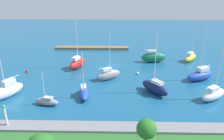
{
  "coord_description": "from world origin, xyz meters",
  "views": [
    {
      "loc": [
        -1.23,
        61.99,
        23.45
      ],
      "look_at": [
        0.0,
        8.21,
        1.5
      ],
      "focal_mm": 35.58,
      "sensor_mm": 36.0,
      "label": 1
    }
  ],
  "objects_px": {
    "sailboat_gray_outer_mooring": "(108,74)",
    "sailboat_white_west_end": "(213,94)",
    "park_tree_mideast": "(147,129)",
    "mooring_buoy_white": "(138,73)",
    "pier_dock": "(92,48)",
    "sailboat_white_far_south": "(8,90)",
    "sailboat_red_lone_north": "(77,63)",
    "sailboat_gray_off_beacon": "(47,101)",
    "mooring_buoy_red": "(27,71)",
    "sailboat_blue_along_channel": "(200,75)",
    "sailboat_navy_inner_mooring": "(155,87)",
    "sailboat_yellow_by_breakwater": "(190,57)",
    "harbor_beacon": "(5,114)",
    "sailboat_blue_east_end": "(84,93)",
    "sailboat_green_near_pier": "(153,57)"
  },
  "relations": [
    {
      "from": "sailboat_white_far_south",
      "to": "sailboat_white_west_end",
      "type": "relative_size",
      "value": 1.31
    },
    {
      "from": "sailboat_white_far_south",
      "to": "harbor_beacon",
      "type": "bearing_deg",
      "value": 56.17
    },
    {
      "from": "sailboat_blue_east_end",
      "to": "sailboat_yellow_by_breakwater",
      "type": "bearing_deg",
      "value": 118.21
    },
    {
      "from": "pier_dock",
      "to": "sailboat_gray_outer_mooring",
      "type": "bearing_deg",
      "value": 104.65
    },
    {
      "from": "sailboat_white_far_south",
      "to": "sailboat_blue_along_channel",
      "type": "relative_size",
      "value": 1.1
    },
    {
      "from": "sailboat_white_far_south",
      "to": "sailboat_gray_outer_mooring",
      "type": "height_order",
      "value": "sailboat_white_far_south"
    },
    {
      "from": "sailboat_navy_inner_mooring",
      "to": "sailboat_white_west_end",
      "type": "height_order",
      "value": "sailboat_navy_inner_mooring"
    },
    {
      "from": "pier_dock",
      "to": "sailboat_blue_along_channel",
      "type": "bearing_deg",
      "value": 138.61
    },
    {
      "from": "sailboat_blue_along_channel",
      "to": "sailboat_white_west_end",
      "type": "bearing_deg",
      "value": 62.07
    },
    {
      "from": "sailboat_yellow_by_breakwater",
      "to": "mooring_buoy_red",
      "type": "relative_size",
      "value": 15.8
    },
    {
      "from": "sailboat_gray_outer_mooring",
      "to": "sailboat_white_west_end",
      "type": "xyz_separation_m",
      "value": [
        -22.3,
        9.71,
        -0.07
      ]
    },
    {
      "from": "sailboat_navy_inner_mooring",
      "to": "mooring_buoy_red",
      "type": "bearing_deg",
      "value": 32.87
    },
    {
      "from": "park_tree_mideast",
      "to": "sailboat_blue_east_end",
      "type": "height_order",
      "value": "sailboat_blue_east_end"
    },
    {
      "from": "sailboat_blue_along_channel",
      "to": "sailboat_red_lone_north",
      "type": "distance_m",
      "value": 33.03
    },
    {
      "from": "sailboat_white_far_south",
      "to": "mooring_buoy_white",
      "type": "bearing_deg",
      "value": 145.47
    },
    {
      "from": "sailboat_white_far_south",
      "to": "sailboat_blue_along_channel",
      "type": "distance_m",
      "value": 45.19
    },
    {
      "from": "park_tree_mideast",
      "to": "sailboat_green_near_pier",
      "type": "distance_m",
      "value": 40.09
    },
    {
      "from": "sailboat_red_lone_north",
      "to": "sailboat_white_west_end",
      "type": "height_order",
      "value": "sailboat_red_lone_north"
    },
    {
      "from": "sailboat_green_near_pier",
      "to": "mooring_buoy_red",
      "type": "height_order",
      "value": "sailboat_green_near_pier"
    },
    {
      "from": "sailboat_yellow_by_breakwater",
      "to": "sailboat_red_lone_north",
      "type": "height_order",
      "value": "sailboat_red_lone_north"
    },
    {
      "from": "sailboat_gray_outer_mooring",
      "to": "mooring_buoy_white",
      "type": "bearing_deg",
      "value": -9.09
    },
    {
      "from": "park_tree_mideast",
      "to": "sailboat_gray_outer_mooring",
      "type": "height_order",
      "value": "sailboat_gray_outer_mooring"
    },
    {
      "from": "sailboat_red_lone_north",
      "to": "sailboat_blue_east_end",
      "type": "bearing_deg",
      "value": -143.07
    },
    {
      "from": "sailboat_white_far_south",
      "to": "sailboat_yellow_by_breakwater",
      "type": "distance_m",
      "value": 51.79
    },
    {
      "from": "sailboat_gray_outer_mooring",
      "to": "sailboat_green_near_pier",
      "type": "relative_size",
      "value": 0.86
    },
    {
      "from": "sailboat_blue_along_channel",
      "to": "sailboat_red_lone_north",
      "type": "bearing_deg",
      "value": -37.46
    },
    {
      "from": "sailboat_gray_outer_mooring",
      "to": "sailboat_blue_east_end",
      "type": "bearing_deg",
      "value": -150.5
    },
    {
      "from": "sailboat_white_west_end",
      "to": "sailboat_gray_off_beacon",
      "type": "xyz_separation_m",
      "value": [
        34.22,
        2.96,
        -0.47
      ]
    },
    {
      "from": "sailboat_gray_outer_mooring",
      "to": "sailboat_green_near_pier",
      "type": "bearing_deg",
      "value": 12.5
    },
    {
      "from": "pier_dock",
      "to": "sailboat_gray_off_beacon",
      "type": "relative_size",
      "value": 3.56
    },
    {
      "from": "mooring_buoy_red",
      "to": "mooring_buoy_white",
      "type": "bearing_deg",
      "value": 178.32
    },
    {
      "from": "sailboat_blue_along_channel",
      "to": "pier_dock",
      "type": "bearing_deg",
      "value": -65.55
    },
    {
      "from": "mooring_buoy_red",
      "to": "sailboat_gray_off_beacon",
      "type": "bearing_deg",
      "value": 121.97
    },
    {
      "from": "harbor_beacon",
      "to": "sailboat_navy_inner_mooring",
      "type": "bearing_deg",
      "value": -151.68
    },
    {
      "from": "park_tree_mideast",
      "to": "sailboat_navy_inner_mooring",
      "type": "bearing_deg",
      "value": -102.71
    },
    {
      "from": "sailboat_yellow_by_breakwater",
      "to": "sailboat_red_lone_north",
      "type": "relative_size",
      "value": 0.82
    },
    {
      "from": "sailboat_white_far_south",
      "to": "sailboat_gray_off_beacon",
      "type": "xyz_separation_m",
      "value": [
        -9.27,
        3.2,
        -0.74
      ]
    },
    {
      "from": "sailboat_navy_inner_mooring",
      "to": "sailboat_red_lone_north",
      "type": "bearing_deg",
      "value": 14.66
    },
    {
      "from": "sailboat_red_lone_north",
      "to": "sailboat_gray_off_beacon",
      "type": "distance_m",
      "value": 20.66
    },
    {
      "from": "park_tree_mideast",
      "to": "sailboat_gray_off_beacon",
      "type": "bearing_deg",
      "value": -36.72
    },
    {
      "from": "sailboat_yellow_by_breakwater",
      "to": "sailboat_navy_inner_mooring",
      "type": "relative_size",
      "value": 0.92
    },
    {
      "from": "harbor_beacon",
      "to": "sailboat_navy_inner_mooring",
      "type": "relative_size",
      "value": 0.3
    },
    {
      "from": "harbor_beacon",
      "to": "mooring_buoy_red",
      "type": "relative_size",
      "value": 5.09
    },
    {
      "from": "sailboat_white_far_south",
      "to": "park_tree_mideast",
      "type": "bearing_deg",
      "value": 90.21
    },
    {
      "from": "park_tree_mideast",
      "to": "sailboat_gray_off_beacon",
      "type": "relative_size",
      "value": 0.68
    },
    {
      "from": "pier_dock",
      "to": "sailboat_white_far_south",
      "type": "height_order",
      "value": "sailboat_white_far_south"
    },
    {
      "from": "sailboat_white_west_end",
      "to": "mooring_buoy_red",
      "type": "bearing_deg",
      "value": 129.69
    },
    {
      "from": "mooring_buoy_white",
      "to": "pier_dock",
      "type": "bearing_deg",
      "value": -57.83
    },
    {
      "from": "sailboat_green_near_pier",
      "to": "sailboat_white_west_end",
      "type": "height_order",
      "value": "sailboat_green_near_pier"
    },
    {
      "from": "park_tree_mideast",
      "to": "sailboat_gray_outer_mooring",
      "type": "relative_size",
      "value": 0.43
    }
  ]
}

